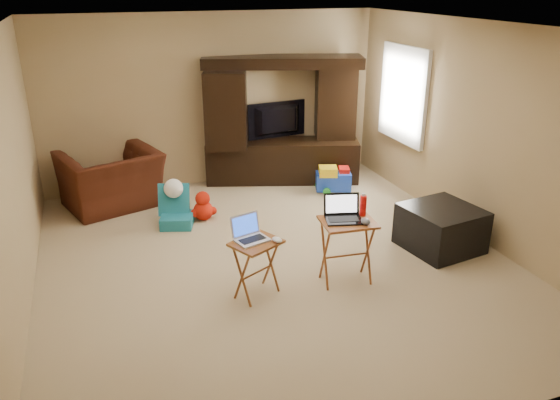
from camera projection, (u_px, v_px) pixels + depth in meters
name	position (u px, v px, depth m)	size (l,w,h in m)	color
floor	(274.00, 260.00, 6.10)	(5.50, 5.50, 0.00)	#CAB28C
ceiling	(273.00, 26.00, 5.15)	(5.50, 5.50, 0.00)	silver
wall_back	(213.00, 101.00, 8.02)	(5.00, 5.00, 0.00)	tan
wall_front	(424.00, 283.00, 3.22)	(5.00, 5.00, 0.00)	tan
wall_left	(8.00, 181.00, 4.85)	(5.50, 5.50, 0.00)	tan
wall_right	(475.00, 132.00, 6.39)	(5.50, 5.50, 0.00)	tan
window_pane	(404.00, 94.00, 7.69)	(1.20, 1.20, 0.00)	white
window_frame	(403.00, 95.00, 7.68)	(0.06, 1.14, 1.34)	white
entertainment_center	(282.00, 121.00, 8.16)	(2.30, 0.58, 1.89)	black
television	(279.00, 121.00, 8.30)	(0.96, 0.13, 0.55)	black
recliner	(111.00, 180.00, 7.38)	(1.20, 1.05, 0.78)	#4C1C10
child_rocker	(176.00, 207.00, 6.84)	(0.39, 0.45, 0.52)	teal
plush_toy	(203.00, 206.00, 7.03)	(0.36, 0.30, 0.40)	red
push_toy	(333.00, 178.00, 8.01)	(0.52, 0.37, 0.39)	blue
ottoman	(441.00, 228.00, 6.28)	(0.78, 0.78, 0.50)	black
tray_table_left	(257.00, 269.00, 5.32)	(0.45, 0.36, 0.59)	#945A23
tray_table_right	(346.00, 252.00, 5.54)	(0.53, 0.42, 0.68)	#9D5A26
laptop_left	(252.00, 230.00, 5.18)	(0.31, 0.26, 0.24)	silver
laptop_right	(344.00, 210.00, 5.37)	(0.36, 0.29, 0.24)	black
mouse_left	(277.00, 240.00, 5.19)	(0.08, 0.12, 0.05)	white
mouse_right	(366.00, 221.00, 5.34)	(0.09, 0.14, 0.06)	#3D3C41
water_bottle	(363.00, 206.00, 5.51)	(0.07, 0.07, 0.21)	red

